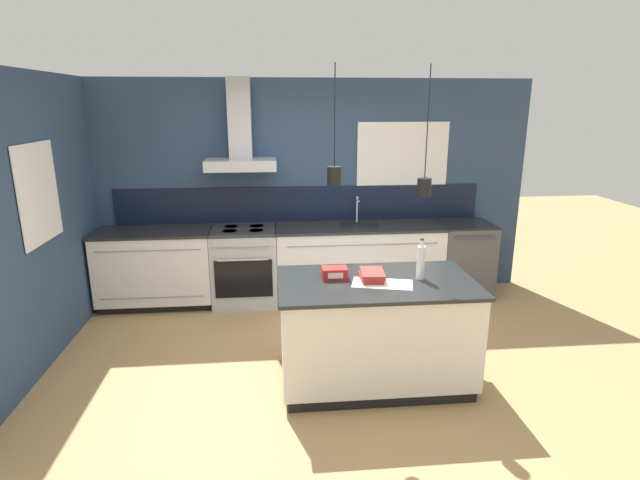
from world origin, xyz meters
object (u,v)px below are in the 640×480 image
(book_stack, at_px, (372,276))
(bottle_on_island, at_px, (421,262))
(oven_range, at_px, (245,265))
(red_supply_box, at_px, (335,273))
(dishwasher, at_px, (463,259))

(book_stack, bearing_deg, bottle_on_island, -0.27)
(oven_range, relative_size, red_supply_box, 4.38)
(dishwasher, bearing_deg, red_supply_box, -135.48)
(bottle_on_island, distance_m, book_stack, 0.42)
(red_supply_box, bearing_deg, bottle_on_island, -6.69)
(dishwasher, relative_size, bottle_on_island, 2.63)
(book_stack, height_order, red_supply_box, red_supply_box)
(dishwasher, distance_m, book_stack, 2.47)
(dishwasher, bearing_deg, book_stack, -129.17)
(dishwasher, relative_size, book_stack, 3.14)
(oven_range, bearing_deg, bottle_on_island, -50.44)
(bottle_on_island, bearing_deg, red_supply_box, 173.31)
(dishwasher, distance_m, red_supply_box, 2.61)
(oven_range, bearing_deg, dishwasher, 0.09)
(oven_range, xyz_separation_m, book_stack, (1.14, -1.87, 0.50))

